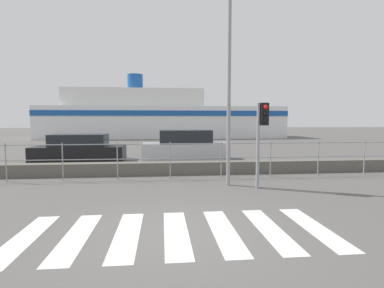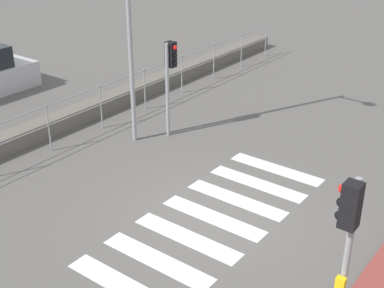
{
  "view_description": "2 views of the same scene",
  "coord_description": "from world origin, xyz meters",
  "px_view_note": "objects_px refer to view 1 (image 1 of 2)",
  "views": [
    {
      "loc": [
        -0.3,
        -5.44,
        2.09
      ],
      "look_at": [
        0.46,
        2.0,
        1.5
      ],
      "focal_mm": 28.0,
      "sensor_mm": 36.0,
      "label": 1
    },
    {
      "loc": [
        -7.85,
        -5.34,
        6.2
      ],
      "look_at": [
        0.54,
        1.0,
        1.2
      ],
      "focal_mm": 50.0,
      "sensor_mm": 36.0,
      "label": 2
    }
  ],
  "objects_px": {
    "traffic_light_far": "(262,126)",
    "parked_car_black": "(80,149)",
    "streetlamp": "(231,51)",
    "ferry_boat": "(158,117)",
    "parked_car_silver": "(185,147)"
  },
  "relations": [
    {
      "from": "traffic_light_far",
      "to": "parked_car_silver",
      "type": "distance_m",
      "value": 7.47
    },
    {
      "from": "streetlamp",
      "to": "ferry_boat",
      "type": "distance_m",
      "value": 27.45
    },
    {
      "from": "traffic_light_far",
      "to": "parked_car_black",
      "type": "xyz_separation_m",
      "value": [
        -7.29,
        7.15,
        -1.34
      ]
    },
    {
      "from": "ferry_boat",
      "to": "parked_car_black",
      "type": "height_order",
      "value": "ferry_boat"
    },
    {
      "from": "streetlamp",
      "to": "ferry_boat",
      "type": "xyz_separation_m",
      "value": [
        -2.51,
        27.28,
        -1.76
      ]
    },
    {
      "from": "traffic_light_far",
      "to": "streetlamp",
      "type": "distance_m",
      "value": 2.46
    },
    {
      "from": "ferry_boat",
      "to": "parked_car_black",
      "type": "relative_size",
      "value": 6.14
    },
    {
      "from": "parked_car_black",
      "to": "traffic_light_far",
      "type": "bearing_deg",
      "value": -44.45
    },
    {
      "from": "parked_car_silver",
      "to": "ferry_boat",
      "type": "bearing_deg",
      "value": 94.63
    },
    {
      "from": "streetlamp",
      "to": "ferry_boat",
      "type": "height_order",
      "value": "ferry_boat"
    },
    {
      "from": "streetlamp",
      "to": "traffic_light_far",
      "type": "bearing_deg",
      "value": -19.0
    },
    {
      "from": "traffic_light_far",
      "to": "parked_car_black",
      "type": "relative_size",
      "value": 0.57
    },
    {
      "from": "traffic_light_far",
      "to": "parked_car_silver",
      "type": "relative_size",
      "value": 0.57
    },
    {
      "from": "streetlamp",
      "to": "parked_car_silver",
      "type": "xyz_separation_m",
      "value": [
        -0.85,
        6.84,
        -3.52
      ]
    },
    {
      "from": "ferry_boat",
      "to": "parked_car_black",
      "type": "bearing_deg",
      "value": -100.72
    }
  ]
}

